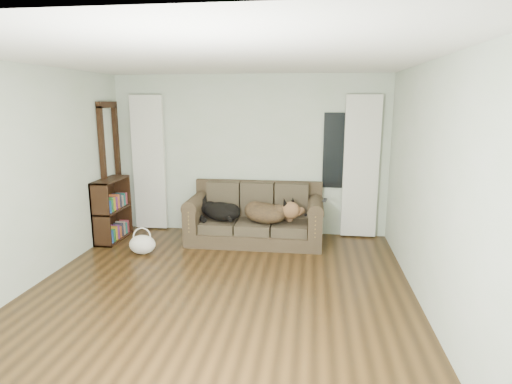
# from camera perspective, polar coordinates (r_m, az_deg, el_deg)

# --- Properties ---
(floor) EXTENTS (5.00, 5.00, 0.00)m
(floor) POSITION_cam_1_polar(r_m,az_deg,el_deg) (5.05, -5.19, -13.59)
(floor) COLOR black
(floor) RESTS_ON ground
(ceiling) EXTENTS (5.00, 5.00, 0.00)m
(ceiling) POSITION_cam_1_polar(r_m,az_deg,el_deg) (4.57, -5.84, 17.26)
(ceiling) COLOR white
(ceiling) RESTS_ON ground
(wall_back) EXTENTS (4.50, 0.04, 2.60)m
(wall_back) POSITION_cam_1_polar(r_m,az_deg,el_deg) (7.06, -0.91, 4.91)
(wall_back) COLOR #A5BA9C
(wall_back) RESTS_ON ground
(wall_left) EXTENTS (0.04, 5.00, 2.60)m
(wall_left) POSITION_cam_1_polar(r_m,az_deg,el_deg) (5.59, -28.59, 1.51)
(wall_left) COLOR #A5BA9C
(wall_left) RESTS_ON ground
(wall_right) EXTENTS (0.04, 5.00, 2.60)m
(wall_right) POSITION_cam_1_polar(r_m,az_deg,el_deg) (4.68, 22.46, 0.27)
(wall_right) COLOR #A5BA9C
(wall_right) RESTS_ON ground
(curtain_left) EXTENTS (0.55, 0.08, 2.25)m
(curtain_left) POSITION_cam_1_polar(r_m,az_deg,el_deg) (7.45, -14.07, 3.76)
(curtain_left) COLOR silver
(curtain_left) RESTS_ON ground
(curtain_right) EXTENTS (0.55, 0.08, 2.25)m
(curtain_right) POSITION_cam_1_polar(r_m,az_deg,el_deg) (6.97, 13.82, 3.22)
(curtain_right) COLOR silver
(curtain_right) RESTS_ON ground
(window_pane) EXTENTS (0.50, 0.03, 1.20)m
(window_pane) POSITION_cam_1_polar(r_m,az_deg,el_deg) (6.96, 11.00, 5.41)
(window_pane) COLOR black
(window_pane) RESTS_ON wall_back
(door_casing) EXTENTS (0.07, 0.60, 2.10)m
(door_casing) POSITION_cam_1_polar(r_m,az_deg,el_deg) (7.33, -18.72, 2.56)
(door_casing) COLOR black
(door_casing) RESTS_ON ground
(sofa) EXTENTS (2.08, 0.90, 0.85)m
(sofa) POSITION_cam_1_polar(r_m,az_deg,el_deg) (6.69, -0.13, -2.91)
(sofa) COLOR #2D2315
(sofa) RESTS_ON floor
(dog_black_lab) EXTENTS (0.82, 0.75, 0.28)m
(dog_black_lab) POSITION_cam_1_polar(r_m,az_deg,el_deg) (6.73, -4.94, -2.61)
(dog_black_lab) COLOR black
(dog_black_lab) RESTS_ON sofa
(dog_shepherd) EXTENTS (0.91, 0.83, 0.33)m
(dog_shepherd) POSITION_cam_1_polar(r_m,az_deg,el_deg) (6.56, 1.60, -2.87)
(dog_shepherd) COLOR black
(dog_shepherd) RESTS_ON sofa
(tv_remote) EXTENTS (0.08, 0.20, 0.02)m
(tv_remote) POSITION_cam_1_polar(r_m,az_deg,el_deg) (6.46, 9.17, -1.07)
(tv_remote) COLOR black
(tv_remote) RESTS_ON sofa
(tote_bag) EXTENTS (0.45, 0.39, 0.28)m
(tote_bag) POSITION_cam_1_polar(r_m,az_deg,el_deg) (6.45, -14.92, -6.61)
(tote_bag) COLOR white
(tote_bag) RESTS_ON floor
(bookshelf) EXTENTS (0.39, 0.82, 0.99)m
(bookshelf) POSITION_cam_1_polar(r_m,az_deg,el_deg) (7.14, -18.64, -2.18)
(bookshelf) COLOR black
(bookshelf) RESTS_ON floor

